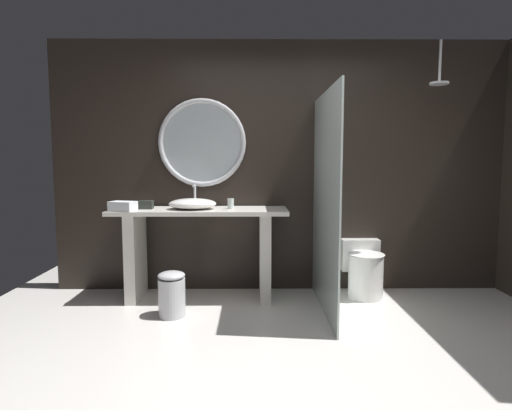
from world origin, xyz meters
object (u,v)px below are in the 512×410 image
Objects in this scene: round_wall_mirror at (202,143)px; folded_hand_towel at (123,206)px; tumbler_cup at (231,204)px; toilet at (364,268)px; waste_bin at (172,294)px; tissue_box at (146,205)px; rain_shower_head at (439,77)px; vessel_sink at (193,204)px.

folded_hand_towel is at bearing -147.48° from round_wall_mirror.
tumbler_cup is 0.72m from round_wall_mirror.
waste_bin is (-1.84, -0.59, -0.07)m from toilet.
rain_shower_head is (2.81, -0.05, 1.21)m from tissue_box.
toilet is (-0.64, 0.13, -1.87)m from rain_shower_head.
folded_hand_towel is (-1.00, -0.18, -0.01)m from tumbler_cup.
vessel_sink reaches higher than folded_hand_towel.
tumbler_cup is 0.18× the size of toilet.
tissue_box is at bearing 46.51° from folded_hand_towel.
toilet is at bearing 6.25° from folded_hand_towel.
waste_bin is at bearing -103.99° from round_wall_mirror.
toilet is at bearing -6.49° from round_wall_mirror.
vessel_sink is 1.85m from toilet.
tumbler_cup is at bearing 10.41° from folded_hand_towel.
folded_hand_towel reaches higher than waste_bin.
folded_hand_towel is at bearing -166.19° from vessel_sink.
folded_hand_towel is (-2.99, -0.13, -1.21)m from rain_shower_head.
tissue_box is 0.32× the size of rain_shower_head.
tissue_box is 0.15× the size of round_wall_mirror.
round_wall_mirror reaches higher than vessel_sink.
rain_shower_head is at bearing -0.62° from vessel_sink.
round_wall_mirror is (0.07, 0.29, 0.60)m from vessel_sink.
vessel_sink is 0.67m from round_wall_mirror.
tissue_box is at bearing -178.02° from toilet.
round_wall_mirror is 2.09m from toilet.
tissue_box is 0.57× the size of folded_hand_towel.
tissue_box is 3.06m from rain_shower_head.
round_wall_mirror is 1.62× the size of toilet.
tissue_box is at bearing 176.71° from vessel_sink.
waste_bin is at bearing -162.37° from toilet.
toilet is at bearing 168.69° from rain_shower_head.
vessel_sink is 0.90m from waste_bin.
vessel_sink is 3.49× the size of tissue_box.
waste_bin is at bearing -56.88° from tissue_box.
toilet is 1.38× the size of waste_bin.
vessel_sink is 1.99× the size of folded_hand_towel.
rain_shower_head is (2.29, -0.32, 0.60)m from round_wall_mirror.
round_wall_mirror is at bearing 139.37° from tumbler_cup.
tumbler_cup is at bearing 45.88° from waste_bin.
rain_shower_head reaches higher than round_wall_mirror.
rain_shower_head is 1.02× the size of waste_bin.
round_wall_mirror is at bearing 26.60° from tissue_box.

